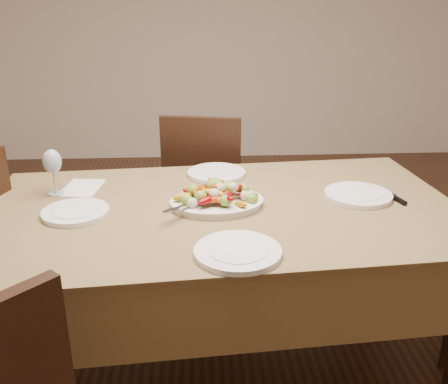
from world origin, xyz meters
The scene contains 14 objects.
floor centered at (0.00, 0.00, 0.00)m, with size 6.00×6.00×0.00m, color #381E11.
wall_back centered at (0.00, 3.00, 1.40)m, with size 5.00×0.02×2.80m, color beige.
dining_table centered at (-0.25, -0.08, 0.38)m, with size 1.84×1.04×0.76m, color brown.
chair_far centered at (-0.30, 0.82, 0.47)m, with size 0.42×0.42×0.95m, color black, non-canonical shape.
serving_platter centered at (-0.28, -0.08, 0.77)m, with size 0.35×0.26×0.02m, color white.
roasted_vegetables centered at (-0.28, -0.08, 0.83)m, with size 0.29×0.20×0.09m, color #710405, non-canonical shape.
serving_spoon centered at (-0.34, -0.12, 0.81)m, with size 0.28×0.06×0.03m, color #9EA0A8, non-canonical shape.
plate_left centered at (-0.81, -0.13, 0.77)m, with size 0.25×0.25×0.02m, color white.
plate_right centered at (0.30, -0.01, 0.77)m, with size 0.27×0.27×0.02m, color white.
plate_far centered at (-0.26, 0.29, 0.77)m, with size 0.27×0.27×0.02m, color white.
plate_near centered at (-0.23, -0.47, 0.77)m, with size 0.28×0.28×0.02m, color white.
wine_glass centered at (-0.94, 0.09, 0.86)m, with size 0.08×0.08×0.20m, color #8C99A5, non-canonical shape.
menu_card centered at (-0.85, 0.15, 0.76)m, with size 0.15×0.21×0.00m, color silver.
table_knife centered at (0.45, -0.03, 0.76)m, with size 0.02×0.20×0.01m, color #9EA0A8, non-canonical shape.
Camera 1 is at (-0.35, -1.87, 1.53)m, focal length 40.00 mm.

